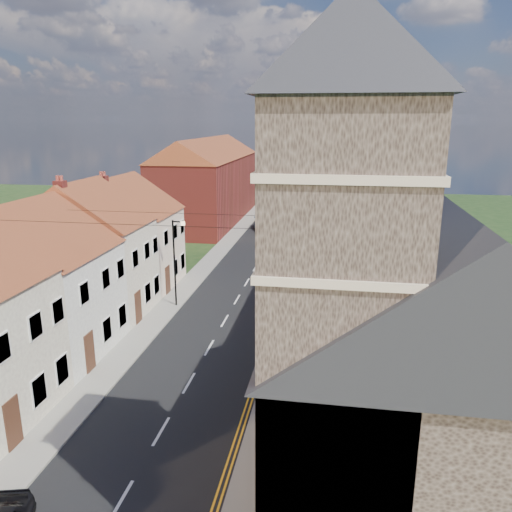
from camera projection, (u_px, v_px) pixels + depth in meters
The scene contains 19 objects.
road at pixel (255, 268), 43.63m from camera, with size 7.00×90.00×0.02m, color black.
pavement_left at pixel (206, 265), 44.30m from camera, with size 1.80×90.00×0.12m, color gray.
pavement_right at pixel (305, 270), 42.93m from camera, with size 1.80×90.00×0.12m, color gray.
church at pixel (414, 346), 15.23m from camera, with size 11.25×14.25×15.20m.
cottage_r_tudor at pixel (383, 290), 24.54m from camera, with size 8.30×5.20×9.00m.
cottage_r_white_near at pixel (376, 260), 29.67m from camera, with size 8.30×6.00×9.00m.
cottage_r_cream_mid at pixel (371, 239), 34.81m from camera, with size 8.30×5.20×9.00m.
cottage_r_pink at pixel (367, 224), 39.95m from camera, with size 8.30×6.00×9.00m.
cottage_r_white_far at pixel (364, 212), 45.09m from camera, with size 8.30×5.20×9.00m.
cottage_r_cream_far at pixel (362, 203), 50.23m from camera, with size 8.30×6.00×9.00m.
cottage_l_white at pixel (29, 278), 26.74m from camera, with size 8.30×6.90×8.80m.
cottage_l_brick_mid at pixel (85, 247), 32.50m from camera, with size 8.30×5.70×9.10m.
cottage_l_pink at pixel (122, 231), 38.06m from camera, with size 8.30×6.30×8.80m.
block_right_far at pixel (357, 178), 64.58m from camera, with size 8.30×24.20×10.50m.
block_left_far at pixel (208, 180), 62.72m from camera, with size 8.30×24.20×10.50m.
lamppost at pixel (175, 258), 33.77m from camera, with size 0.88×0.15×6.00m.
car_far at pixel (264, 225), 58.26m from camera, with size 1.86×4.58×1.33m, color navy.
car_distant at pixel (278, 203), 73.83m from camera, with size 1.92×4.16×1.16m, color silver.
pedestrian_right at pixel (289, 392), 22.15m from camera, with size 0.73×0.57×1.50m, color black.
Camera 1 is at (6.83, -11.23, 12.55)m, focal length 35.00 mm.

